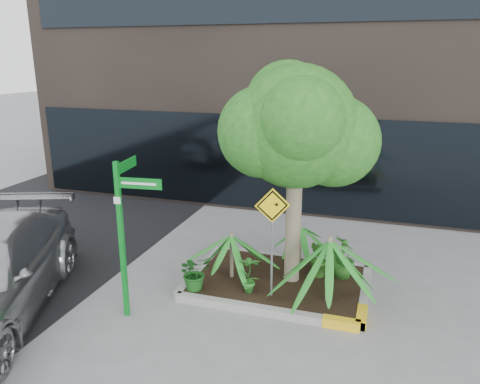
% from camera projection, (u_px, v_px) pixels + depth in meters
% --- Properties ---
extents(ground, '(80.00, 80.00, 0.00)m').
position_uv_depth(ground, '(264.00, 291.00, 8.72)').
color(ground, gray).
rests_on(ground, ground).
extents(planter, '(3.35, 2.36, 0.15)m').
position_uv_depth(planter, '(280.00, 282.00, 8.87)').
color(planter, '#9E9E99').
rests_on(planter, ground).
extents(tree, '(2.78, 2.46, 4.16)m').
position_uv_depth(tree, '(297.00, 127.00, 8.09)').
color(tree, gray).
rests_on(tree, ground).
extents(palm_front, '(1.34, 1.34, 1.48)m').
position_uv_depth(palm_front, '(330.00, 241.00, 7.78)').
color(palm_front, gray).
rests_on(palm_front, ground).
extents(palm_left, '(1.01, 1.01, 1.13)m').
position_uv_depth(palm_left, '(232.00, 236.00, 8.73)').
color(palm_left, gray).
rests_on(palm_left, ground).
extents(palm_back, '(0.91, 0.91, 1.01)m').
position_uv_depth(palm_back, '(301.00, 227.00, 9.43)').
color(palm_back, gray).
rests_on(palm_back, ground).
extents(shrub_a, '(0.83, 0.83, 0.65)m').
position_uv_depth(shrub_a, '(195.00, 272.00, 8.42)').
color(shrub_a, '#164F17').
rests_on(shrub_a, planter).
extents(shrub_b, '(0.58, 0.58, 0.80)m').
position_uv_depth(shrub_b, '(343.00, 257.00, 8.86)').
color(shrub_b, '#255F1C').
rests_on(shrub_b, planter).
extents(shrub_c, '(0.45, 0.45, 0.73)m').
position_uv_depth(shrub_c, '(249.00, 274.00, 8.27)').
color(shrub_c, '#277524').
rests_on(shrub_c, planter).
extents(shrub_d, '(0.54, 0.54, 0.74)m').
position_uv_depth(shrub_d, '(320.00, 259.00, 8.85)').
color(shrub_d, '#2A5F1B').
rests_on(shrub_d, planter).
extents(street_sign_post, '(0.82, 0.78, 2.66)m').
position_uv_depth(street_sign_post, '(125.00, 223.00, 7.51)').
color(street_sign_post, '#0C8823').
rests_on(street_sign_post, ground).
extents(cattle_sign, '(0.56, 0.25, 1.96)m').
position_uv_depth(cattle_sign, '(272.00, 224.00, 7.93)').
color(cattle_sign, slate).
rests_on(cattle_sign, ground).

